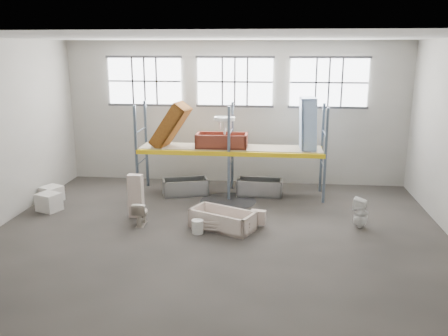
# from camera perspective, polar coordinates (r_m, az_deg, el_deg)

# --- Properties ---
(floor) EXTENTS (12.00, 10.00, 0.10)m
(floor) POSITION_cam_1_polar(r_m,az_deg,el_deg) (12.50, -0.76, -8.17)
(floor) COLOR #49443F
(floor) RESTS_ON ground
(ceiling) EXTENTS (12.00, 10.00, 0.10)m
(ceiling) POSITION_cam_1_polar(r_m,az_deg,el_deg) (11.54, -0.85, 15.89)
(ceiling) COLOR silver
(ceiling) RESTS_ON ground
(wall_back) EXTENTS (12.00, 0.10, 5.00)m
(wall_back) POSITION_cam_1_polar(r_m,az_deg,el_deg) (16.71, 1.34, 6.70)
(wall_back) COLOR #9F9C93
(wall_back) RESTS_ON ground
(wall_front) EXTENTS (12.00, 0.10, 5.00)m
(wall_front) POSITION_cam_1_polar(r_m,az_deg,el_deg) (6.94, -5.96, -4.69)
(wall_front) COLOR #B2AFA4
(wall_front) RESTS_ON ground
(window_left) EXTENTS (2.60, 0.04, 1.60)m
(window_left) POSITION_cam_1_polar(r_m,az_deg,el_deg) (17.07, -9.61, 10.38)
(window_left) COLOR white
(window_left) RESTS_ON wall_back
(window_mid) EXTENTS (2.60, 0.04, 1.60)m
(window_mid) POSITION_cam_1_polar(r_m,az_deg,el_deg) (16.49, 1.33, 10.43)
(window_mid) COLOR white
(window_mid) RESTS_ON wall_back
(window_right) EXTENTS (2.60, 0.04, 1.60)m
(window_right) POSITION_cam_1_polar(r_m,az_deg,el_deg) (16.52, 12.63, 10.10)
(window_right) COLOR white
(window_right) RESTS_ON wall_back
(rack_upright_la) EXTENTS (0.08, 0.08, 3.00)m
(rack_upright_la) POSITION_cam_1_polar(r_m,az_deg,el_deg) (15.37, -10.61, 1.97)
(rack_upright_la) COLOR slate
(rack_upright_la) RESTS_ON floor
(rack_upright_lb) EXTENTS (0.08, 0.08, 3.00)m
(rack_upright_lb) POSITION_cam_1_polar(r_m,az_deg,el_deg) (16.49, -9.42, 2.87)
(rack_upright_lb) COLOR slate
(rack_upright_lb) RESTS_ON floor
(rack_upright_ma) EXTENTS (0.08, 0.08, 3.00)m
(rack_upright_ma) POSITION_cam_1_polar(r_m,az_deg,el_deg) (14.78, 0.60, 1.73)
(rack_upright_ma) COLOR slate
(rack_upright_ma) RESTS_ON floor
(rack_upright_mb) EXTENTS (0.08, 0.08, 3.00)m
(rack_upright_mb) POSITION_cam_1_polar(r_m,az_deg,el_deg) (15.95, 1.03, 2.68)
(rack_upright_mb) COLOR slate
(rack_upright_mb) RESTS_ON floor
(rack_upright_ra) EXTENTS (0.08, 0.08, 3.00)m
(rack_upright_ra) POSITION_cam_1_polar(r_m,az_deg,el_deg) (14.80, 12.24, 1.41)
(rack_upright_ra) COLOR slate
(rack_upright_ra) RESTS_ON floor
(rack_upright_rb) EXTENTS (0.08, 0.08, 3.00)m
(rack_upright_rb) POSITION_cam_1_polar(r_m,az_deg,el_deg) (15.96, 11.82, 2.38)
(rack_upright_rb) COLOR slate
(rack_upright_rb) RESTS_ON floor
(rack_beam_front) EXTENTS (6.00, 0.10, 0.14)m
(rack_beam_front) POSITION_cam_1_polar(r_m,az_deg,el_deg) (14.78, 0.60, 1.73)
(rack_beam_front) COLOR yellow
(rack_beam_front) RESTS_ON floor
(rack_beam_back) EXTENTS (6.00, 0.10, 0.14)m
(rack_beam_back) POSITION_cam_1_polar(r_m,az_deg,el_deg) (15.95, 1.03, 2.68)
(rack_beam_back) COLOR yellow
(rack_beam_back) RESTS_ON floor
(shelf_deck) EXTENTS (5.90, 1.10, 0.03)m
(shelf_deck) POSITION_cam_1_polar(r_m,az_deg,el_deg) (15.35, 0.82, 2.51)
(shelf_deck) COLOR gray
(shelf_deck) RESTS_ON floor
(wet_patch) EXTENTS (1.80, 1.80, 0.00)m
(wet_patch) POSITION_cam_1_polar(r_m,az_deg,el_deg) (15.00, 0.50, -4.03)
(wet_patch) COLOR black
(wet_patch) RESTS_ON floor
(bathtub_beige) EXTENTS (1.90, 1.46, 0.51)m
(bathtub_beige) POSITION_cam_1_polar(r_m,az_deg,el_deg) (12.74, -0.19, -6.27)
(bathtub_beige) COLOR beige
(bathtub_beige) RESTS_ON floor
(cistern_spare) EXTENTS (0.43, 0.27, 0.39)m
(cistern_spare) POSITION_cam_1_polar(r_m,az_deg,el_deg) (12.86, 4.18, -5.97)
(cistern_spare) COLOR beige
(cistern_spare) RESTS_ON bathtub_beige
(sink_in_tub) EXTENTS (0.49, 0.49, 0.16)m
(sink_in_tub) POSITION_cam_1_polar(r_m,az_deg,el_deg) (12.94, 1.75, -6.37)
(sink_in_tub) COLOR beige
(sink_in_tub) RESTS_ON bathtub_beige
(toilet_beige) EXTENTS (0.38, 0.66, 0.67)m
(toilet_beige) POSITION_cam_1_polar(r_m,az_deg,el_deg) (13.17, -10.08, -5.41)
(toilet_beige) COLOR beige
(toilet_beige) RESTS_ON floor
(cistern_tall) EXTENTS (0.41, 0.27, 1.26)m
(cistern_tall) POSITION_cam_1_polar(r_m,az_deg,el_deg) (13.70, -10.66, -3.35)
(cistern_tall) COLOR beige
(cistern_tall) RESTS_ON floor
(toilet_white) EXTENTS (0.50, 0.50, 0.84)m
(toilet_white) POSITION_cam_1_polar(r_m,az_deg,el_deg) (13.26, 16.31, -5.26)
(toilet_white) COLOR white
(toilet_white) RESTS_ON floor
(steel_tub_left) EXTENTS (1.61, 1.10, 0.54)m
(steel_tub_left) POSITION_cam_1_polar(r_m,az_deg,el_deg) (15.62, -4.71, -2.30)
(steel_tub_left) COLOR #B6BCC0
(steel_tub_left) RESTS_ON floor
(steel_tub_right) EXTENTS (1.49, 0.75, 0.53)m
(steel_tub_right) POSITION_cam_1_polar(r_m,az_deg,el_deg) (15.57, 4.34, -2.34)
(steel_tub_right) COLOR #AFB2B6
(steel_tub_right) RESTS_ON floor
(rust_tub_flat) EXTENTS (1.66, 0.79, 0.47)m
(rust_tub_flat) POSITION_cam_1_polar(r_m,az_deg,el_deg) (15.24, -0.27, 3.35)
(rust_tub_flat) COLOR brown
(rust_tub_flat) RESTS_ON shelf_deck
(rust_tub_tilted) EXTENTS (1.42, 0.99, 1.58)m
(rust_tub_tilted) POSITION_cam_1_polar(r_m,az_deg,el_deg) (15.34, -6.51, 5.13)
(rust_tub_tilted) COLOR brown
(rust_tub_tilted) RESTS_ON shelf_deck
(sink_on_shelf) EXTENTS (0.67, 0.52, 0.58)m
(sink_on_shelf) POSITION_cam_1_polar(r_m,az_deg,el_deg) (14.99, 0.08, 4.23)
(sink_on_shelf) COLOR white
(sink_on_shelf) RESTS_ON rust_tub_flat
(blue_tub_upright) EXTENTS (0.57, 0.81, 1.70)m
(blue_tub_upright) POSITION_cam_1_polar(r_m,az_deg,el_deg) (15.13, 10.17, 5.25)
(blue_tub_upright) COLOR #9EBFEE
(blue_tub_upright) RESTS_ON shelf_deck
(bucket) EXTENTS (0.36, 0.36, 0.36)m
(bucket) POSITION_cam_1_polar(r_m,az_deg,el_deg) (12.46, -3.23, -7.13)
(bucket) COLOR silver
(bucket) RESTS_ON floor
(carton_near) EXTENTS (0.78, 0.73, 0.53)m
(carton_near) POSITION_cam_1_polar(r_m,az_deg,el_deg) (15.02, -20.51, -3.89)
(carton_near) COLOR beige
(carton_near) RESTS_ON floor
(carton_far) EXTENTS (0.75, 0.75, 0.47)m
(carton_far) POSITION_cam_1_polar(r_m,az_deg,el_deg) (15.93, -20.21, -2.94)
(carton_far) COLOR silver
(carton_far) RESTS_ON floor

